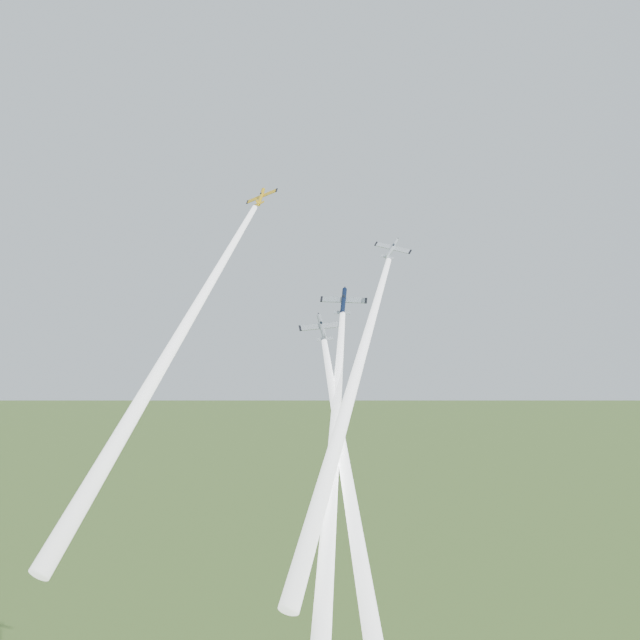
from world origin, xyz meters
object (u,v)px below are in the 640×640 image
Objects in this scene: plane_yellow at (261,197)px; plane_navy at (343,301)px; plane_silver_low at (322,328)px; plane_silver_right at (392,249)px.

plane_yellow is 0.81× the size of plane_navy.
plane_yellow reaches higher than plane_navy.
plane_yellow is at bearing 123.47° from plane_silver_low.
plane_silver_low is at bearing -123.84° from plane_silver_right.
plane_yellow is at bearing 159.05° from plane_navy.
plane_silver_right is at bearing 27.74° from plane_silver_low.
plane_navy is at bearing -2.12° from plane_yellow.
plane_silver_right is 0.90× the size of plane_silver_low.
plane_navy is 13.85m from plane_silver_right.
plane_navy is 1.07× the size of plane_silver_low.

